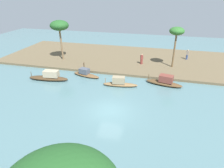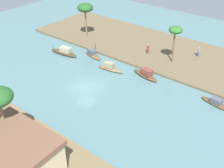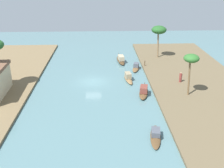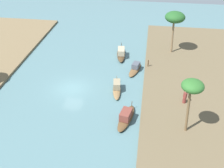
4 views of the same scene
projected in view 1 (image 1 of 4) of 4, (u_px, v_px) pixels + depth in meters
river_water at (110, 111)px, 19.82m from camera, size 77.46×77.46×0.00m
riverbank_left at (135, 59)px, 34.11m from camera, size 44.63×14.92×0.34m
sampan_upstream_small at (165, 82)px, 24.97m from camera, size 4.74×2.15×1.35m
sampan_midstream at (86, 74)px, 27.61m from camera, size 4.26×2.07×1.11m
sampan_near_left_bank at (49, 77)px, 26.33m from camera, size 5.48×1.79×1.39m
sampan_foreground at (120, 83)px, 24.71m from camera, size 4.38×1.48×1.26m
person_on_near_bank at (187, 55)px, 33.07m from camera, size 0.49×0.38×1.69m
person_by_mooring at (142, 60)px, 31.13m from camera, size 0.55×0.55×1.62m
mooring_post at (84, 66)px, 29.11m from camera, size 0.14×0.14×1.01m
palm_tree_left_near at (177, 32)px, 27.85m from camera, size 2.09×2.09×5.94m
palm_tree_left_far at (59, 26)px, 31.05m from camera, size 2.91×2.91×6.36m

